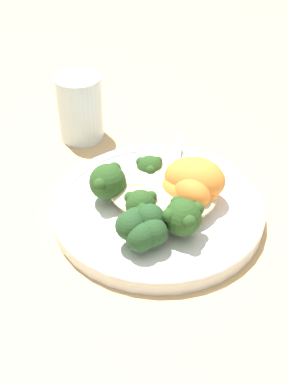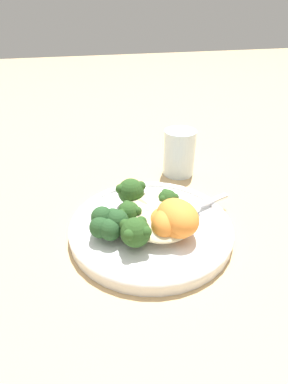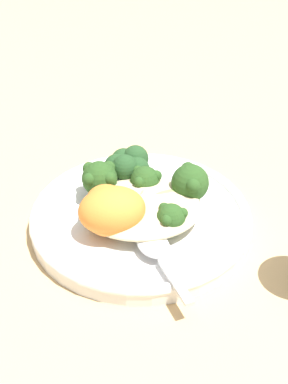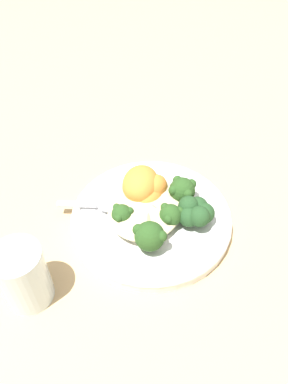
{
  "view_description": "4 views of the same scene",
  "coord_description": "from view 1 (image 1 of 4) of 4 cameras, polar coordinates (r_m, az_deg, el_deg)",
  "views": [
    {
      "loc": [
        0.19,
        -0.44,
        0.41
      ],
      "look_at": [
        -0.01,
        -0.03,
        0.05
      ],
      "focal_mm": 50.0,
      "sensor_mm": 36.0,
      "label": 1
    },
    {
      "loc": [
        0.34,
        -0.12,
        0.29
      ],
      "look_at": [
        -0.02,
        -0.01,
        0.06
      ],
      "focal_mm": 28.0,
      "sensor_mm": 36.0,
      "label": 2
    },
    {
      "loc": [
        0.04,
        0.45,
        0.38
      ],
      "look_at": [
        -0.01,
        -0.03,
        0.03
      ],
      "focal_mm": 50.0,
      "sensor_mm": 36.0,
      "label": 3
    },
    {
      "loc": [
        -0.35,
        -0.12,
        0.45
      ],
      "look_at": [
        0.01,
        0.01,
        0.05
      ],
      "focal_mm": 35.0,
      "sensor_mm": 36.0,
      "label": 4
    }
  ],
  "objects": [
    {
      "name": "quinoa_mound",
      "position": [
        0.61,
        1.66,
        -0.02
      ],
      "size": [
        0.13,
        0.11,
        0.02
      ],
      "primitive_type": "ellipsoid",
      "color": "beige",
      "rests_on": "plate"
    },
    {
      "name": "broccoli_stalk_0",
      "position": [
        0.63,
        1.01,
        2.02
      ],
      "size": [
        0.07,
        0.06,
        0.03
      ],
      "rotation": [
        0.0,
        0.0,
        2.51
      ],
      "color": "#8EB25B",
      "rests_on": "plate"
    },
    {
      "name": "spoon",
      "position": [
        0.66,
        3.34,
        3.01
      ],
      "size": [
        0.05,
        0.11,
        0.01
      ],
      "rotation": [
        0.0,
        0.0,
        1.87
      ],
      "color": "silver",
      "rests_on": "plate"
    },
    {
      "name": "sweet_potato_chunk_1",
      "position": [
        0.61,
        5.98,
        0.63
      ],
      "size": [
        0.07,
        0.07,
        0.03
      ],
      "primitive_type": "ellipsoid",
      "rotation": [
        0.0,
        0.0,
        5.28
      ],
      "color": "orange",
      "rests_on": "plate"
    },
    {
      "name": "broccoli_stalk_3",
      "position": [
        0.57,
        4.01,
        -2.44
      ],
      "size": [
        0.06,
        0.07,
        0.04
      ],
      "rotation": [
        0.0,
        0.0,
        5.38
      ],
      "color": "#8EB25B",
      "rests_on": "plate"
    },
    {
      "name": "ground_plane",
      "position": [
        0.63,
        1.87,
        -2.06
      ],
      "size": [
        4.0,
        4.0,
        0.0
      ],
      "primitive_type": "plane",
      "color": "tan"
    },
    {
      "name": "broccoli_stalk_2",
      "position": [
        0.59,
        0.55,
        -0.97
      ],
      "size": [
        0.05,
        0.08,
        0.03
      ],
      "rotation": [
        0.0,
        0.0,
        4.34
      ],
      "color": "#8EB25B",
      "rests_on": "plate"
    },
    {
      "name": "water_glass",
      "position": [
        0.75,
        -6.85,
        8.94
      ],
      "size": [
        0.06,
        0.06,
        0.09
      ],
      "primitive_type": "cylinder",
      "color": "silver",
      "rests_on": "ground_plane"
    },
    {
      "name": "sweet_potato_chunk_3",
      "position": [
        0.61,
        5.44,
        1.41
      ],
      "size": [
        0.08,
        0.07,
        0.05
      ],
      "primitive_type": "ellipsoid",
      "rotation": [
        0.0,
        0.0,
        0.14
      ],
      "color": "orange",
      "rests_on": "plate"
    },
    {
      "name": "kale_tuft",
      "position": [
        0.55,
        -0.23,
        -3.74
      ],
      "size": [
        0.05,
        0.06,
        0.04
      ],
      "color": "#234723",
      "rests_on": "plate"
    },
    {
      "name": "broccoli_stalk_1",
      "position": [
        0.61,
        -2.68,
        0.82
      ],
      "size": [
        0.11,
        0.07,
        0.04
      ],
      "rotation": [
        0.0,
        0.0,
        3.52
      ],
      "color": "#8EB25B",
      "rests_on": "plate"
    },
    {
      "name": "sweet_potato_chunk_0",
      "position": [
        0.61,
        4.6,
        0.27
      ],
      "size": [
        0.06,
        0.05,
        0.03
      ],
      "primitive_type": "ellipsoid",
      "rotation": [
        0.0,
        0.0,
        3.18
      ],
      "color": "orange",
      "rests_on": "plate"
    },
    {
      "name": "sweet_potato_chunk_2",
      "position": [
        0.6,
        5.09,
        0.02
      ],
      "size": [
        0.06,
        0.06,
        0.04
      ],
      "primitive_type": "ellipsoid",
      "rotation": [
        0.0,
        0.0,
        2.66
      ],
      "color": "orange",
      "rests_on": "plate"
    },
    {
      "name": "plate",
      "position": [
        0.62,
        1.25,
        -1.68
      ],
      "size": [
        0.24,
        0.24,
        0.02
      ],
      "color": "white",
      "rests_on": "ground_plane"
    }
  ]
}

